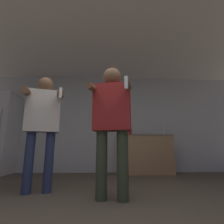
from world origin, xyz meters
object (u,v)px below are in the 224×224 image
Objects in this scene: bottle_green_wine at (123,130)px; person_man_side at (43,119)px; person_woman_foreground at (112,118)px; bottle_dark_rum at (164,131)px; bottle_short_whiskey at (130,131)px.

person_man_side is (-1.33, -1.94, -0.07)m from bottle_green_wine.
person_woman_foreground is 1.04m from person_man_side.
person_woman_foreground reaches higher than bottle_dark_rum.
bottle_dark_rum is 1.09× the size of bottle_short_whiskey.
bottle_dark_rum is at bearing 39.02° from person_man_side.
bottle_dark_rum is at bearing 0.00° from bottle_green_wine.
bottle_short_whiskey is 0.83× the size of bottle_green_wine.
bottle_dark_rum reaches higher than bottle_short_whiskey.
bottle_green_wine is 0.22× the size of person_man_side.
bottle_green_wine is at bearing -180.00° from bottle_short_whiskey.
bottle_green_wine is (-0.19, -0.00, 0.03)m from bottle_short_whiskey.
bottle_dark_rum is 2.72m from person_woman_foreground.
bottle_short_whiskey is at bearing 0.00° from bottle_green_wine.
person_man_side reaches higher than person_woman_foreground.
person_woman_foreground reaches higher than bottle_short_whiskey.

